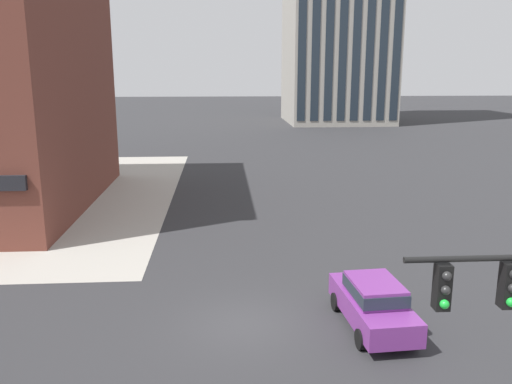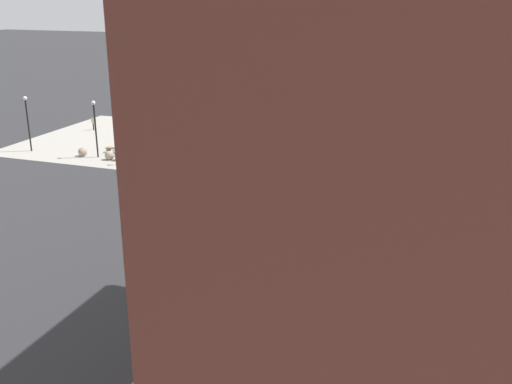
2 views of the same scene
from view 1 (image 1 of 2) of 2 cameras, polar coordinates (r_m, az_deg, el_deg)
The scene contains 2 objects.
ground_plane at distance 18.44m, azimuth -1.29°, elevation -14.02°, with size 320.00×320.00×0.00m, color #2D2D30.
car_main_southbound_far at distance 18.26m, azimuth 12.50°, elevation -11.44°, with size 2.12×4.51×1.68m.
Camera 1 is at (-0.70, -16.42, 8.37)m, focal length 37.15 mm.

